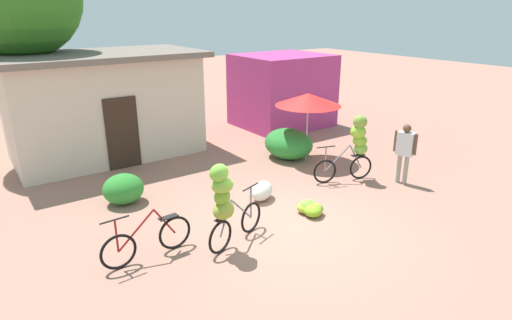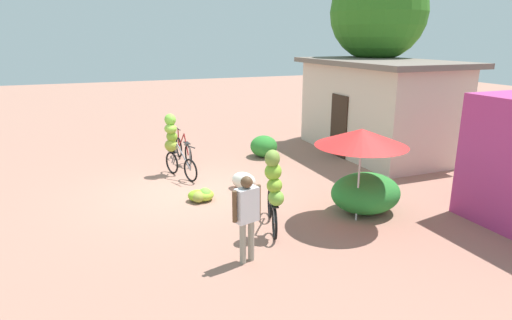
% 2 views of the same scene
% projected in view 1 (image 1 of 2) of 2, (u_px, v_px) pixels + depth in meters
% --- Properties ---
extents(ground_plane, '(60.00, 60.00, 0.00)m').
position_uv_depth(ground_plane, '(286.00, 226.00, 8.90)').
color(ground_plane, '#A27160').
extents(building_low, '(5.70, 3.33, 3.06)m').
position_uv_depth(building_low, '(104.00, 105.00, 12.77)').
color(building_low, beige).
rests_on(building_low, ground).
extents(shop_pink, '(3.20, 2.80, 2.64)m').
position_uv_depth(shop_pink, '(282.00, 90.00, 16.24)').
color(shop_pink, '#B3377F').
rests_on(shop_pink, ground).
extents(hedge_bush_front_left, '(0.93, 0.86, 0.69)m').
position_uv_depth(hedge_bush_front_left, '(123.00, 189.00, 9.86)').
color(hedge_bush_front_left, '#2E852F').
rests_on(hedge_bush_front_left, ground).
extents(hedge_bush_front_right, '(1.33, 1.57, 0.88)m').
position_uv_depth(hedge_bush_front_right, '(289.00, 144.00, 12.84)').
color(hedge_bush_front_right, '#2B8633').
rests_on(hedge_bush_front_right, ground).
extents(market_umbrella, '(1.89, 1.89, 1.98)m').
position_uv_depth(market_umbrella, '(308.00, 99.00, 12.22)').
color(market_umbrella, beige).
rests_on(market_umbrella, ground).
extents(bicycle_leftmost, '(1.73, 0.17, 0.95)m').
position_uv_depth(bicycle_leftmost, '(148.00, 240.00, 7.66)').
color(bicycle_leftmost, black).
rests_on(bicycle_leftmost, ground).
extents(bicycle_near_pile, '(1.51, 0.69, 1.73)m').
position_uv_depth(bicycle_near_pile, '(225.00, 201.00, 7.74)').
color(bicycle_near_pile, black).
rests_on(bicycle_near_pile, ground).
extents(bicycle_center_loaded, '(1.59, 0.66, 1.73)m').
position_uv_depth(bicycle_center_loaded, '(356.00, 144.00, 10.99)').
color(bicycle_center_loaded, black).
rests_on(bicycle_center_loaded, ground).
extents(banana_pile_on_ground, '(0.63, 0.79, 0.30)m').
position_uv_depth(banana_pile_on_ground, '(310.00, 208.00, 9.39)').
color(banana_pile_on_ground, '#73B63A').
rests_on(banana_pile_on_ground, ground).
extents(produce_sack, '(0.83, 0.74, 0.44)m').
position_uv_depth(produce_sack, '(262.00, 191.00, 10.07)').
color(produce_sack, silver).
rests_on(produce_sack, ground).
extents(person_vendor, '(0.31, 0.56, 1.55)m').
position_uv_depth(person_vendor, '(405.00, 148.00, 10.80)').
color(person_vendor, gray).
rests_on(person_vendor, ground).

